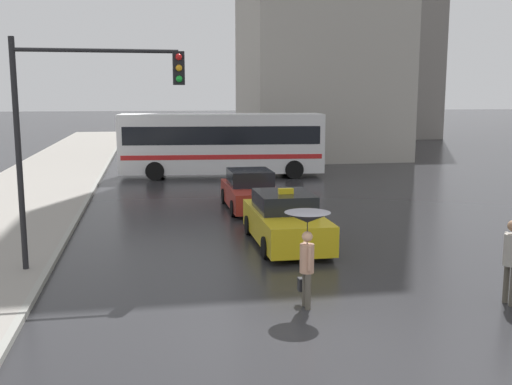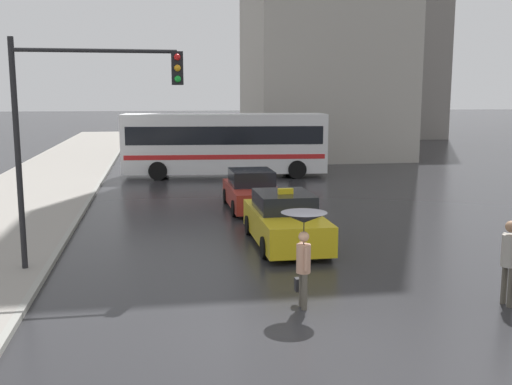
{
  "view_description": "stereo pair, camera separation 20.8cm",
  "coord_description": "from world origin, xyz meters",
  "px_view_note": "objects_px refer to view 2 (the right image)",
  "views": [
    {
      "loc": [
        -2.87,
        -10.05,
        4.37
      ],
      "look_at": [
        0.3,
        7.66,
        1.4
      ],
      "focal_mm": 42.0,
      "sensor_mm": 36.0,
      "label": 1
    },
    {
      "loc": [
        -2.67,
        -10.09,
        4.37
      ],
      "look_at": [
        0.3,
        7.66,
        1.4
      ],
      "focal_mm": 42.0,
      "sensor_mm": 36.0,
      "label": 2
    }
  ],
  "objects_px": {
    "pedestrian_with_umbrella": "(304,234)",
    "pedestrian_man": "(510,256)",
    "sedan_red": "(252,191)",
    "city_bus": "(225,142)",
    "traffic_light": "(85,110)",
    "taxi": "(285,221)"
  },
  "relations": [
    {
      "from": "pedestrian_with_umbrella",
      "to": "traffic_light",
      "type": "xyz_separation_m",
      "value": [
        -4.57,
        3.48,
        2.41
      ]
    },
    {
      "from": "sedan_red",
      "to": "city_bus",
      "type": "bearing_deg",
      "value": -90.12
    },
    {
      "from": "sedan_red",
      "to": "traffic_light",
      "type": "distance_m",
      "value": 9.65
    },
    {
      "from": "taxi",
      "to": "traffic_light",
      "type": "relative_size",
      "value": 0.8
    },
    {
      "from": "city_bus",
      "to": "pedestrian_man",
      "type": "distance_m",
      "value": 21.05
    },
    {
      "from": "city_bus",
      "to": "pedestrian_with_umbrella",
      "type": "bearing_deg",
      "value": 3.03
    },
    {
      "from": "sedan_red",
      "to": "city_bus",
      "type": "height_order",
      "value": "city_bus"
    },
    {
      "from": "pedestrian_with_umbrella",
      "to": "pedestrian_man",
      "type": "bearing_deg",
      "value": -99.05
    },
    {
      "from": "taxi",
      "to": "sedan_red",
      "type": "relative_size",
      "value": 1.06
    },
    {
      "from": "sedan_red",
      "to": "traffic_light",
      "type": "bearing_deg",
      "value": 54.61
    },
    {
      "from": "pedestrian_man",
      "to": "pedestrian_with_umbrella",
      "type": "bearing_deg",
      "value": -100.28
    },
    {
      "from": "pedestrian_with_umbrella",
      "to": "traffic_light",
      "type": "relative_size",
      "value": 0.35
    },
    {
      "from": "pedestrian_man",
      "to": "sedan_red",
      "type": "bearing_deg",
      "value": -165.27
    },
    {
      "from": "pedestrian_man",
      "to": "taxi",
      "type": "bearing_deg",
      "value": -151.88
    },
    {
      "from": "city_bus",
      "to": "sedan_red",
      "type": "bearing_deg",
      "value": 4.89
    },
    {
      "from": "city_bus",
      "to": "pedestrian_man",
      "type": "bearing_deg",
      "value": 14.7
    },
    {
      "from": "sedan_red",
      "to": "city_bus",
      "type": "xyz_separation_m",
      "value": [
        0.02,
        9.29,
        1.18
      ]
    },
    {
      "from": "sedan_red",
      "to": "pedestrian_with_umbrella",
      "type": "relative_size",
      "value": 2.16
    },
    {
      "from": "pedestrian_with_umbrella",
      "to": "pedestrian_man",
      "type": "height_order",
      "value": "pedestrian_with_umbrella"
    },
    {
      "from": "city_bus",
      "to": "traffic_light",
      "type": "relative_size",
      "value": 1.9
    },
    {
      "from": "taxi",
      "to": "pedestrian_with_umbrella",
      "type": "height_order",
      "value": "pedestrian_with_umbrella"
    },
    {
      "from": "taxi",
      "to": "pedestrian_man",
      "type": "distance_m",
      "value": 6.83
    }
  ]
}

